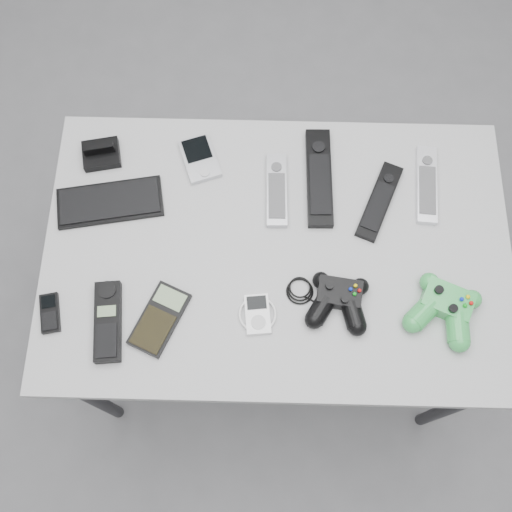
{
  "coord_description": "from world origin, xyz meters",
  "views": [
    {
      "loc": [
        -0.13,
        -0.43,
        1.92
      ],
      "look_at": [
        -0.14,
        0.03,
        0.71
      ],
      "focal_mm": 42.0,
      "sensor_mm": 36.0,
      "label": 1
    }
  ],
  "objects_px": {
    "desk": "(277,259)",
    "pda": "(200,159)",
    "mobile_phone": "(50,313)",
    "remote_black_b": "(379,201)",
    "pda_keyboard": "(110,202)",
    "remote_black_a": "(319,177)",
    "calculator": "(159,319)",
    "remote_silver_b": "(427,184)",
    "controller_black": "(339,299)",
    "remote_silver_a": "(277,190)",
    "mp3_player": "(258,314)",
    "cordless_handset": "(108,322)",
    "controller_green": "(445,307)"
  },
  "relations": [
    {
      "from": "remote_black_b",
      "to": "controller_black",
      "type": "xyz_separation_m",
      "value": [
        -0.1,
        -0.24,
        0.01
      ]
    },
    {
      "from": "mp3_player",
      "to": "remote_black_b",
      "type": "bearing_deg",
      "value": 38.93
    },
    {
      "from": "pda_keyboard",
      "to": "controller_black",
      "type": "height_order",
      "value": "controller_black"
    },
    {
      "from": "remote_black_a",
      "to": "remote_silver_b",
      "type": "relative_size",
      "value": 1.26
    },
    {
      "from": "pda",
      "to": "remote_silver_b",
      "type": "xyz_separation_m",
      "value": [
        0.52,
        -0.06,
        0.0
      ]
    },
    {
      "from": "pda",
      "to": "remote_black_b",
      "type": "height_order",
      "value": "same"
    },
    {
      "from": "calculator",
      "to": "pda_keyboard",
      "type": "bearing_deg",
      "value": 140.46
    },
    {
      "from": "remote_silver_b",
      "to": "controller_black",
      "type": "distance_m",
      "value": 0.35
    },
    {
      "from": "remote_silver_a",
      "to": "calculator",
      "type": "relative_size",
      "value": 1.21
    },
    {
      "from": "desk",
      "to": "remote_silver_a",
      "type": "xyz_separation_m",
      "value": [
        -0.0,
        0.14,
        0.07
      ]
    },
    {
      "from": "remote_silver_a",
      "to": "calculator",
      "type": "height_order",
      "value": "remote_silver_a"
    },
    {
      "from": "pda_keyboard",
      "to": "remote_black_a",
      "type": "xyz_separation_m",
      "value": [
        0.47,
        0.07,
        0.01
      ]
    },
    {
      "from": "remote_silver_a",
      "to": "remote_black_a",
      "type": "distance_m",
      "value": 0.1
    },
    {
      "from": "mp3_player",
      "to": "pda_keyboard",
      "type": "bearing_deg",
      "value": 137.14
    },
    {
      "from": "pda_keyboard",
      "to": "remote_silver_b",
      "type": "height_order",
      "value": "remote_silver_b"
    },
    {
      "from": "remote_silver_b",
      "to": "cordless_handset",
      "type": "bearing_deg",
      "value": -149.79
    },
    {
      "from": "remote_black_a",
      "to": "remote_silver_a",
      "type": "bearing_deg",
      "value": -162.1
    },
    {
      "from": "remote_silver_b",
      "to": "pda_keyboard",
      "type": "bearing_deg",
      "value": -171.13
    },
    {
      "from": "mobile_phone",
      "to": "remote_black_a",
      "type": "bearing_deg",
      "value": 18.27
    },
    {
      "from": "pda",
      "to": "remote_black_a",
      "type": "height_order",
      "value": "remote_black_a"
    },
    {
      "from": "desk",
      "to": "remote_black_b",
      "type": "bearing_deg",
      "value": 27.29
    },
    {
      "from": "pda_keyboard",
      "to": "remote_silver_b",
      "type": "relative_size",
      "value": 1.22
    },
    {
      "from": "calculator",
      "to": "mp3_player",
      "type": "relative_size",
      "value": 1.75
    },
    {
      "from": "pda",
      "to": "controller_green",
      "type": "height_order",
      "value": "controller_green"
    },
    {
      "from": "pda",
      "to": "remote_silver_a",
      "type": "height_order",
      "value": "remote_silver_a"
    },
    {
      "from": "mp3_player",
      "to": "controller_black",
      "type": "distance_m",
      "value": 0.17
    },
    {
      "from": "pda_keyboard",
      "to": "mp3_player",
      "type": "height_order",
      "value": "same"
    },
    {
      "from": "pda",
      "to": "remote_black_b",
      "type": "xyz_separation_m",
      "value": [
        0.41,
        -0.1,
        0.0
      ]
    },
    {
      "from": "calculator",
      "to": "controller_black",
      "type": "bearing_deg",
      "value": 31.17
    },
    {
      "from": "pda_keyboard",
      "to": "remote_black_a",
      "type": "distance_m",
      "value": 0.48
    },
    {
      "from": "remote_silver_a",
      "to": "controller_green",
      "type": "relative_size",
      "value": 1.18
    },
    {
      "from": "pda",
      "to": "controller_black",
      "type": "relative_size",
      "value": 0.52
    },
    {
      "from": "calculator",
      "to": "controller_green",
      "type": "distance_m",
      "value": 0.6
    },
    {
      "from": "calculator",
      "to": "mp3_player",
      "type": "height_order",
      "value": "same"
    },
    {
      "from": "remote_black_b",
      "to": "calculator",
      "type": "distance_m",
      "value": 0.55
    },
    {
      "from": "cordless_handset",
      "to": "calculator",
      "type": "height_order",
      "value": "cordless_handset"
    },
    {
      "from": "pda",
      "to": "remote_black_b",
      "type": "bearing_deg",
      "value": -33.32
    },
    {
      "from": "pda_keyboard",
      "to": "remote_black_b",
      "type": "distance_m",
      "value": 0.61
    },
    {
      "from": "remote_black_b",
      "to": "controller_black",
      "type": "relative_size",
      "value": 0.89
    },
    {
      "from": "desk",
      "to": "pda",
      "type": "bearing_deg",
      "value": 130.08
    },
    {
      "from": "remote_black_b",
      "to": "cordless_handset",
      "type": "bearing_deg",
      "value": -130.87
    },
    {
      "from": "remote_black_a",
      "to": "controller_black",
      "type": "height_order",
      "value": "controller_black"
    },
    {
      "from": "pda",
      "to": "mobile_phone",
      "type": "distance_m",
      "value": 0.48
    },
    {
      "from": "desk",
      "to": "mobile_phone",
      "type": "bearing_deg",
      "value": -161.52
    },
    {
      "from": "remote_silver_a",
      "to": "remote_black_b",
      "type": "relative_size",
      "value": 0.92
    },
    {
      "from": "controller_black",
      "to": "desk",
      "type": "bearing_deg",
      "value": 145.5
    },
    {
      "from": "mobile_phone",
      "to": "controller_black",
      "type": "xyz_separation_m",
      "value": [
        0.61,
        0.04,
        0.01
      ]
    },
    {
      "from": "pda_keyboard",
      "to": "pda",
      "type": "bearing_deg",
      "value": 20.34
    },
    {
      "from": "remote_silver_a",
      "to": "controller_black",
      "type": "xyz_separation_m",
      "value": [
        0.13,
        -0.26,
        0.01
      ]
    },
    {
      "from": "cordless_handset",
      "to": "controller_black",
      "type": "xyz_separation_m",
      "value": [
        0.48,
        0.06,
        0.01
      ]
    }
  ]
}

